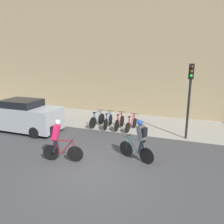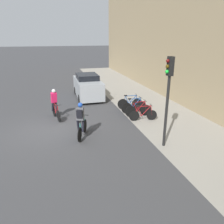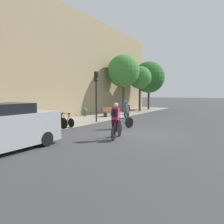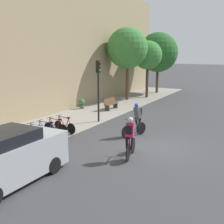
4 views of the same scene
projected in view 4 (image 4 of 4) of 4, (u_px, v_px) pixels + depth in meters
ground at (152, 148)px, 13.20m from camera, size 200.00×200.00×0.00m
kerb_strip at (43, 129)px, 16.39m from camera, size 44.00×4.50×0.01m
building_facade at (6, 40)px, 16.54m from camera, size 44.00×0.60×10.18m
cyclist_pink at (130, 137)px, 11.68m from camera, size 1.69×0.58×1.78m
cyclist_grey at (136, 119)px, 14.89m from camera, size 1.62×0.72×1.78m
parked_bike_0 at (36, 135)px, 13.74m from camera, size 0.46×1.67×0.99m
parked_bike_1 at (47, 132)px, 14.37m from camera, size 0.46×1.71×0.98m
parked_bike_2 at (56, 128)px, 15.00m from camera, size 0.46×1.67×0.98m
parked_bike_3 at (65, 126)px, 15.63m from camera, size 0.46×1.64×0.94m
traffic_light_pole at (98, 80)px, 17.64m from camera, size 0.26×0.30×3.90m
bench at (111, 103)px, 22.00m from camera, size 1.67×0.44×0.89m
parked_car at (8, 158)px, 9.46m from camera, size 4.30×1.84×1.85m
street_tree_0 at (127, 48)px, 25.66m from camera, size 3.76×3.76×6.67m
street_tree_1 at (148, 55)px, 27.30m from camera, size 2.79×2.79×5.54m
street_tree_2 at (158, 52)px, 30.44m from camera, size 4.28×4.28×6.55m
potted_plant at (82, 103)px, 22.31m from camera, size 0.48×0.48×0.78m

